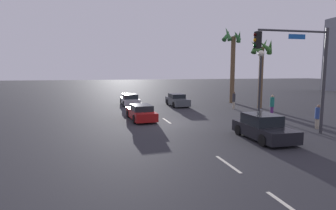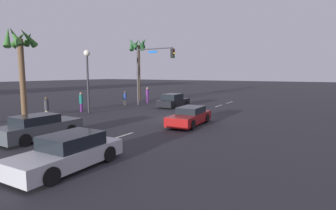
{
  "view_description": "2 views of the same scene",
  "coord_description": "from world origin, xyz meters",
  "px_view_note": "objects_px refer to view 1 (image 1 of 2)",
  "views": [
    {
      "loc": [
        19.74,
        -5.23,
        3.88
      ],
      "look_at": [
        -0.88,
        0.14,
        1.25
      ],
      "focal_mm": 29.16,
      "sensor_mm": 36.0,
      "label": 1
    },
    {
      "loc": [
        -18.38,
        -9.83,
        3.6
      ],
      "look_at": [
        -0.59,
        0.57,
        1.13
      ],
      "focal_mm": 28.26,
      "sensor_mm": 36.0,
      "label": 2
    }
  ],
  "objects_px": {
    "streetlamp": "(260,70)",
    "pedestrian_3": "(234,100)",
    "car_3": "(177,100)",
    "palm_tree_2": "(261,58)",
    "palm_tree_0": "(232,53)",
    "car_2": "(130,100)",
    "pedestrian_0": "(318,116)",
    "car_1": "(263,128)",
    "car_0": "(141,113)",
    "traffic_signal": "(302,63)",
    "pedestrian_2": "(272,104)"
  },
  "relations": [
    {
      "from": "car_3",
      "to": "streetlamp",
      "type": "height_order",
      "value": "streetlamp"
    },
    {
      "from": "palm_tree_0",
      "to": "car_1",
      "type": "bearing_deg",
      "value": -22.0
    },
    {
      "from": "car_3",
      "to": "pedestrian_2",
      "type": "relative_size",
      "value": 2.47
    },
    {
      "from": "pedestrian_2",
      "to": "palm_tree_0",
      "type": "distance_m",
      "value": 11.11
    },
    {
      "from": "pedestrian_3",
      "to": "traffic_signal",
      "type": "bearing_deg",
      "value": -8.61
    },
    {
      "from": "pedestrian_0",
      "to": "car_2",
      "type": "bearing_deg",
      "value": -146.68
    },
    {
      "from": "car_1",
      "to": "palm_tree_0",
      "type": "distance_m",
      "value": 19.34
    },
    {
      "from": "car_1",
      "to": "car_2",
      "type": "xyz_separation_m",
      "value": [
        -18.11,
        -5.52,
        -0.05
      ]
    },
    {
      "from": "palm_tree_0",
      "to": "palm_tree_2",
      "type": "distance_m",
      "value": 5.37
    },
    {
      "from": "palm_tree_2",
      "to": "palm_tree_0",
      "type": "bearing_deg",
      "value": -173.72
    },
    {
      "from": "car_1",
      "to": "car_2",
      "type": "relative_size",
      "value": 0.96
    },
    {
      "from": "pedestrian_0",
      "to": "pedestrian_2",
      "type": "bearing_deg",
      "value": 174.91
    },
    {
      "from": "traffic_signal",
      "to": "pedestrian_0",
      "type": "relative_size",
      "value": 3.95
    },
    {
      "from": "palm_tree_0",
      "to": "pedestrian_3",
      "type": "bearing_deg",
      "value": -24.89
    },
    {
      "from": "car_0",
      "to": "streetlamp",
      "type": "bearing_deg",
      "value": 87.76
    },
    {
      "from": "car_3",
      "to": "streetlamp",
      "type": "distance_m",
      "value": 10.3
    },
    {
      "from": "car_0",
      "to": "palm_tree_2",
      "type": "distance_m",
      "value": 14.68
    },
    {
      "from": "car_3",
      "to": "traffic_signal",
      "type": "distance_m",
      "value": 16.21
    },
    {
      "from": "car_3",
      "to": "pedestrian_3",
      "type": "xyz_separation_m",
      "value": [
        3.93,
        4.94,
        0.33
      ]
    },
    {
      "from": "car_0",
      "to": "pedestrian_2",
      "type": "relative_size",
      "value": 2.57
    },
    {
      "from": "car_2",
      "to": "pedestrian_2",
      "type": "bearing_deg",
      "value": 46.69
    },
    {
      "from": "car_0",
      "to": "car_1",
      "type": "distance_m",
      "value": 9.88
    },
    {
      "from": "car_0",
      "to": "palm_tree_0",
      "type": "height_order",
      "value": "palm_tree_0"
    },
    {
      "from": "car_0",
      "to": "car_1",
      "type": "xyz_separation_m",
      "value": [
        8.0,
        5.81,
        0.06
      ]
    },
    {
      "from": "car_1",
      "to": "car_0",
      "type": "bearing_deg",
      "value": -144.02
    },
    {
      "from": "palm_tree_0",
      "to": "car_3",
      "type": "bearing_deg",
      "value": -79.85
    },
    {
      "from": "car_1",
      "to": "palm_tree_2",
      "type": "xyz_separation_m",
      "value": [
        -11.92,
        7.53,
        4.66
      ]
    },
    {
      "from": "pedestrian_0",
      "to": "pedestrian_2",
      "type": "xyz_separation_m",
      "value": [
        -5.78,
        0.52,
        0.11
      ]
    },
    {
      "from": "streetlamp",
      "to": "palm_tree_2",
      "type": "height_order",
      "value": "palm_tree_2"
    },
    {
      "from": "traffic_signal",
      "to": "streetlamp",
      "type": "height_order",
      "value": "traffic_signal"
    },
    {
      "from": "car_1",
      "to": "pedestrian_0",
      "type": "bearing_deg",
      "value": 107.01
    },
    {
      "from": "streetlamp",
      "to": "pedestrian_3",
      "type": "height_order",
      "value": "streetlamp"
    },
    {
      "from": "car_0",
      "to": "car_3",
      "type": "bearing_deg",
      "value": 145.74
    },
    {
      "from": "car_2",
      "to": "palm_tree_0",
      "type": "distance_m",
      "value": 13.65
    },
    {
      "from": "car_2",
      "to": "pedestrian_0",
      "type": "height_order",
      "value": "pedestrian_0"
    },
    {
      "from": "pedestrian_3",
      "to": "palm_tree_0",
      "type": "xyz_separation_m",
      "value": [
        -5.26,
        2.44,
        5.12
      ]
    },
    {
      "from": "streetlamp",
      "to": "palm_tree_0",
      "type": "height_order",
      "value": "palm_tree_0"
    },
    {
      "from": "streetlamp",
      "to": "pedestrian_0",
      "type": "height_order",
      "value": "streetlamp"
    },
    {
      "from": "pedestrian_0",
      "to": "pedestrian_3",
      "type": "bearing_deg",
      "value": -175.52
    },
    {
      "from": "car_1",
      "to": "pedestrian_0",
      "type": "distance_m",
      "value": 5.57
    },
    {
      "from": "car_3",
      "to": "car_0",
      "type": "bearing_deg",
      "value": -34.26
    },
    {
      "from": "pedestrian_0",
      "to": "car_1",
      "type": "bearing_deg",
      "value": -72.99
    },
    {
      "from": "pedestrian_3",
      "to": "palm_tree_2",
      "type": "relative_size",
      "value": 0.25
    },
    {
      "from": "streetlamp",
      "to": "pedestrian_3",
      "type": "distance_m",
      "value": 5.33
    },
    {
      "from": "car_1",
      "to": "palm_tree_2",
      "type": "relative_size",
      "value": 0.58
    },
    {
      "from": "car_3",
      "to": "palm_tree_0",
      "type": "distance_m",
      "value": 9.27
    },
    {
      "from": "car_2",
      "to": "pedestrian_2",
      "type": "xyz_separation_m",
      "value": [
        10.7,
        11.35,
        0.36
      ]
    },
    {
      "from": "car_1",
      "to": "pedestrian_2",
      "type": "relative_size",
      "value": 2.34
    },
    {
      "from": "streetlamp",
      "to": "car_3",
      "type": "bearing_deg",
      "value": -148.57
    },
    {
      "from": "traffic_signal",
      "to": "pedestrian_3",
      "type": "height_order",
      "value": "traffic_signal"
    }
  ]
}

